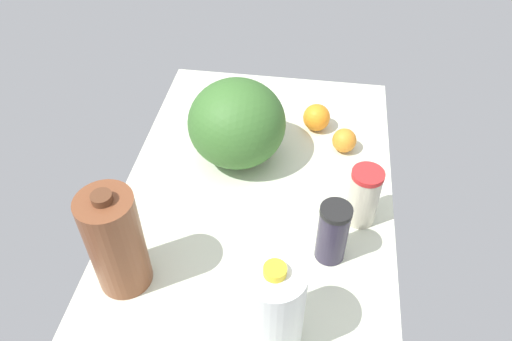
# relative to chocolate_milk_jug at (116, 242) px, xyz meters

# --- Properties ---
(countertop) EXTENTS (1.20, 0.76, 0.03)m
(countertop) POSITION_rel_chocolate_milk_jug_xyz_m (-0.31, 0.27, -0.15)
(countertop) COLOR beige
(countertop) RESTS_ON ground
(chocolate_milk_jug) EXTENTS (0.13, 0.13, 0.29)m
(chocolate_milk_jug) POSITION_rel_chocolate_milk_jug_xyz_m (0.00, 0.00, 0.00)
(chocolate_milk_jug) COLOR brown
(chocolate_milk_jug) RESTS_ON countertop
(shaker_bottle) EXTENTS (0.08, 0.08, 0.17)m
(shaker_bottle) POSITION_rel_chocolate_milk_jug_xyz_m (-0.14, 0.48, -0.05)
(shaker_bottle) COLOR #2E283D
(shaker_bottle) RESTS_ON countertop
(watermelon) EXTENTS (0.28, 0.28, 0.25)m
(watermelon) POSITION_rel_chocolate_milk_jug_xyz_m (-0.47, 0.19, -0.01)
(watermelon) COLOR #396A2C
(watermelon) RESTS_ON countertop
(milk_jug) EXTENTS (0.13, 0.13, 0.26)m
(milk_jug) POSITION_rel_chocolate_milk_jug_xyz_m (0.10, 0.37, -0.02)
(milk_jug) COLOR white
(milk_jug) RESTS_ON countertop
(tumbler_cup) EXTENTS (0.08, 0.08, 0.17)m
(tumbler_cup) POSITION_rel_chocolate_milk_jug_xyz_m (-0.27, 0.56, -0.05)
(tumbler_cup) COLOR beige
(tumbler_cup) RESTS_ON countertop
(orange_far_back) EXTENTS (0.09, 0.09, 0.09)m
(orange_far_back) POSITION_rel_chocolate_milk_jug_xyz_m (-0.64, 0.42, -0.10)
(orange_far_back) COLOR orange
(orange_far_back) RESTS_ON countertop
(orange_beside_bowl) EXTENTS (0.07, 0.07, 0.07)m
(orange_beside_bowl) POSITION_rel_chocolate_milk_jug_xyz_m (-0.55, 0.51, -0.10)
(orange_beside_bowl) COLOR orange
(orange_beside_bowl) RESTS_ON countertop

